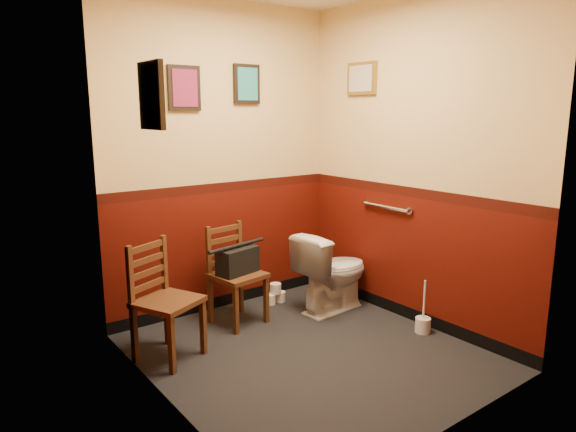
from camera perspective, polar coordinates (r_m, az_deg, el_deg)
The scene contains 16 objects.
floor at distance 3.96m, azimuth 2.26°, elevation -14.93°, with size 2.20×2.40×0.00m, color black.
wall_back at distance 4.55m, azimuth -7.28°, elevation 6.22°, with size 2.20×2.70×0.00m, color #460D06.
wall_front at distance 2.76m, azimuth 18.51°, elevation 2.35°, with size 2.20×2.70×0.00m, color #460D06.
wall_left at distance 3.00m, azimuth -14.05°, elevation 3.28°, with size 2.40×2.70×0.00m, color #460D06.
wall_right at distance 4.35m, azimuth 13.74°, elevation 5.75°, with size 2.40×2.70×0.00m, color #460D06.
grab_bar at distance 4.54m, azimuth 10.82°, elevation 1.00°, with size 0.05×0.56×0.06m.
framed_print_back_a at distance 4.36m, azimuth -11.45°, elevation 13.76°, with size 0.28×0.04×0.36m.
framed_print_back_b at distance 4.65m, azimuth -4.60°, elevation 14.40°, with size 0.26×0.04×0.34m.
framed_print_left at distance 3.07m, azimuth -14.91°, elevation 12.79°, with size 0.04×0.30×0.38m.
framed_print_right at distance 4.73m, azimuth 8.17°, elevation 14.89°, with size 0.04×0.34×0.28m.
toilet at distance 4.64m, azimuth 4.99°, elevation -6.21°, with size 0.40×0.72×0.71m, color white.
toilet_brush at distance 4.39m, azimuth 14.76°, elevation -11.53°, with size 0.12×0.12×0.44m.
chair_left at distance 3.84m, azimuth -13.64°, elevation -9.12°, with size 0.53×0.53×0.86m.
chair_right at distance 4.37m, azimuth -5.91°, elevation -6.46°, with size 0.44×0.44×0.83m.
handbag at distance 4.30m, azimuth -5.63°, elevation -4.93°, with size 0.38×0.24×0.26m.
tp_stack at distance 4.86m, azimuth -1.44°, elevation -8.74°, with size 0.22×0.11×0.19m.
Camera 1 is at (-2.26, -2.73, 1.76)m, focal length 32.00 mm.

